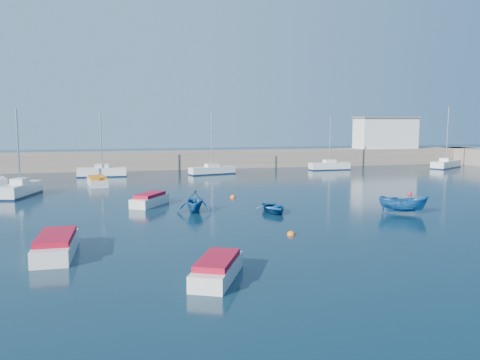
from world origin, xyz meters
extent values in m
plane|color=#0B2332|center=(0.00, 0.00, 0.00)|extent=(220.00, 220.00, 0.00)
cube|color=#7D6D5F|center=(0.00, 46.00, 1.30)|extent=(96.00, 4.50, 2.60)
cube|color=silver|center=(30.00, 46.00, 5.10)|extent=(10.00, 4.00, 5.00)
cube|color=silver|center=(-21.90, 21.99, 0.59)|extent=(3.01, 6.11, 1.17)
cylinder|color=#B7BABC|center=(-21.90, 21.99, 4.56)|extent=(0.18, 0.18, 6.77)
cube|color=silver|center=(-15.28, 37.10, 0.57)|extent=(6.04, 1.90, 1.14)
cylinder|color=#B7BABC|center=(-15.28, 37.10, 4.58)|extent=(0.17, 0.17, 6.88)
cube|color=silver|center=(-1.25, 36.62, 0.49)|extent=(6.36, 3.23, 0.99)
cylinder|color=#B7BABC|center=(-1.25, 36.62, 4.51)|extent=(0.14, 0.14, 7.05)
cube|color=silver|center=(16.48, 38.47, 0.53)|extent=(5.95, 1.77, 1.07)
cylinder|color=#B7BABC|center=(16.48, 38.47, 4.47)|extent=(0.16, 0.16, 6.81)
cube|color=silver|center=(35.10, 37.08, 0.54)|extent=(7.05, 5.43, 1.08)
cylinder|color=#B7BABC|center=(35.10, 37.08, 5.15)|extent=(0.15, 0.15, 8.13)
cube|color=silver|center=(-16.05, 0.31, 0.40)|extent=(1.76, 4.88, 0.79)
cube|color=maroon|center=(-16.05, 0.31, 0.94)|extent=(1.66, 3.66, 0.30)
cube|color=silver|center=(-10.67, 13.98, 0.37)|extent=(3.38, 4.24, 0.73)
cube|color=maroon|center=(-10.67, 13.98, 0.87)|extent=(2.78, 3.33, 0.27)
cube|color=silver|center=(-15.45, 28.18, 0.37)|extent=(2.45, 5.10, 0.73)
cube|color=orange|center=(-15.45, 28.18, 0.87)|extent=(2.18, 3.88, 0.27)
cube|color=silver|center=(-8.93, -5.25, 0.35)|extent=(3.03, 4.27, 0.69)
cube|color=maroon|center=(-8.93, -5.25, 0.82)|extent=(2.53, 3.33, 0.26)
imported|color=#134B88|center=(-1.88, 8.65, 0.33)|extent=(2.34, 3.24, 0.66)
imported|color=#134B88|center=(-7.54, 10.28, 0.81)|extent=(3.35, 3.65, 1.63)
imported|color=#134B88|center=(7.25, 5.87, 0.67)|extent=(3.70, 2.77, 1.35)
sphere|color=#FF640D|center=(-3.12, 1.48, 0.00)|extent=(0.49, 0.49, 0.49)
sphere|color=red|center=(13.42, 14.17, 0.00)|extent=(0.45, 0.45, 0.45)
sphere|color=#FF640D|center=(-3.19, 16.29, 0.00)|extent=(0.50, 0.50, 0.50)
camera|label=1|loc=(-12.68, -24.13, 6.49)|focal=35.00mm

